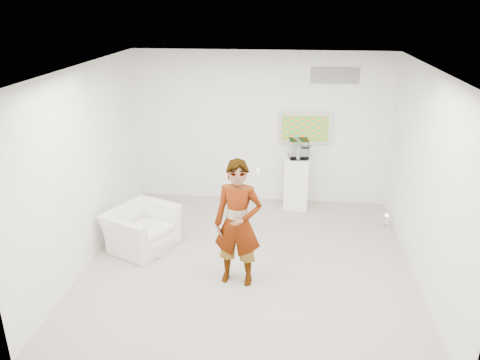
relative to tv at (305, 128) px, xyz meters
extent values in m
cube|color=#AAA89C|center=(-0.85, -2.45, -1.55)|extent=(5.00, 5.00, 0.01)
cube|color=#2E2E30|center=(-0.85, -2.45, 1.45)|extent=(5.00, 5.00, 0.01)
cube|color=silver|center=(-0.85, 0.05, -0.05)|extent=(5.00, 0.01, 3.00)
cube|color=silver|center=(-0.85, -4.95, -0.05)|extent=(5.00, 0.01, 3.00)
cube|color=silver|center=(-3.35, -2.45, -0.05)|extent=(0.01, 5.00, 3.00)
cube|color=silver|center=(1.65, -2.45, -0.05)|extent=(0.01, 5.00, 3.00)
cube|color=silver|center=(0.00, 0.00, 0.00)|extent=(1.00, 0.08, 0.60)
cube|color=gray|center=(0.50, 0.04, 1.00)|extent=(0.90, 0.02, 0.30)
imported|color=white|center=(-0.97, -3.00, -0.62)|extent=(0.72, 0.51, 1.87)
imported|color=white|center=(-2.66, -2.19, -1.21)|extent=(1.28, 1.34, 0.68)
cube|color=white|center=(-0.11, -0.28, -1.03)|extent=(0.55, 0.55, 1.03)
cylinder|color=white|center=(1.51, -0.98, -1.43)|extent=(0.18, 0.18, 0.25)
cube|color=white|center=(-0.11, -0.28, -0.34)|extent=(0.40, 0.40, 0.36)
cube|color=white|center=(-0.11, -0.28, -0.40)|extent=(0.07, 0.17, 0.23)
cube|color=white|center=(-0.70, -2.88, 0.13)|extent=(0.05, 0.14, 0.04)
camera|label=1|loc=(-0.30, -8.86, 2.34)|focal=35.00mm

